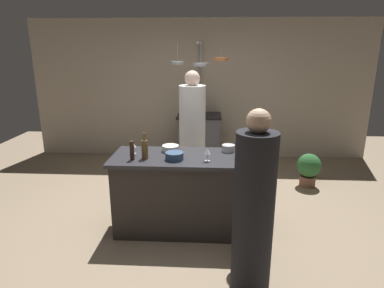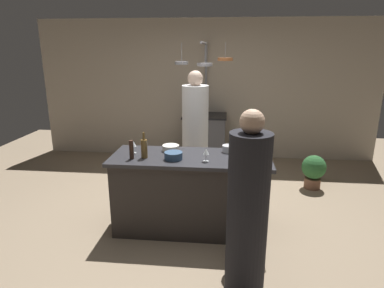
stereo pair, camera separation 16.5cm
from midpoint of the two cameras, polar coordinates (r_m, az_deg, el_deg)
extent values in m
plane|color=gray|center=(4.10, -1.31, -14.14)|extent=(9.00, 9.00, 0.00)
cube|color=#BCAD99|center=(6.43, 0.66, 9.31)|extent=(6.40, 0.16, 2.60)
cube|color=#332D2B|center=(3.90, -1.35, -8.69)|extent=(1.72, 0.66, 0.86)
cube|color=#2D2D33|center=(3.74, -1.40, -2.42)|extent=(1.80, 0.72, 0.04)
cube|color=#47474C|center=(6.21, 0.46, 0.87)|extent=(0.76, 0.60, 0.86)
cube|color=black|center=(6.11, 0.47, 4.90)|extent=(0.80, 0.64, 0.03)
cylinder|color=white|center=(4.81, -0.94, 0.68)|extent=(0.38, 0.38, 1.57)
sphere|color=beige|center=(4.65, -0.99, 11.24)|extent=(0.21, 0.21, 0.21)
cylinder|color=#4C4C51|center=(3.58, 7.75, -19.15)|extent=(0.28, 0.28, 0.02)
cylinder|color=#4C4C51|center=(3.40, 7.96, -14.74)|extent=(0.06, 0.06, 0.62)
cylinder|color=brown|center=(3.25, 8.19, -9.77)|extent=(0.26, 0.26, 0.04)
cylinder|color=black|center=(2.87, 8.85, -12.10)|extent=(0.34, 0.34, 1.44)
sphere|color=#D8AD8C|center=(2.59, 9.62, 3.90)|extent=(0.20, 0.20, 0.20)
cylinder|color=gray|center=(6.32, 0.59, 7.12)|extent=(0.04, 0.04, 2.15)
cylinder|color=gray|center=(5.59, 0.29, 17.00)|extent=(0.04, 1.30, 0.04)
cylinder|color=gray|center=(5.10, -3.50, 13.77)|extent=(0.20, 0.20, 0.04)
cylinder|color=gray|center=(5.11, -3.50, 15.41)|extent=(0.01, 0.01, 0.29)
cylinder|color=gray|center=(5.05, 0.53, 13.52)|extent=(0.23, 0.23, 0.04)
cylinder|color=gray|center=(5.09, 0.56, 15.31)|extent=(0.01, 0.01, 0.31)
cylinder|color=#B26638|center=(5.11, 4.04, 14.37)|extent=(0.23, 0.23, 0.04)
cylinder|color=gray|center=(5.08, 4.08, 15.70)|extent=(0.01, 0.01, 0.24)
cylinder|color=brown|center=(5.46, 18.43, -6.06)|extent=(0.24, 0.24, 0.16)
sphere|color=#2D6633|center=(5.37, 18.67, -3.49)|extent=(0.36, 0.36, 0.36)
cylinder|color=#382319|center=(3.66, -11.57, -1.10)|extent=(0.05, 0.05, 0.21)
cylinder|color=brown|center=(3.68, -9.41, -0.94)|extent=(0.07, 0.07, 0.20)
cylinder|color=brown|center=(3.64, -9.52, 1.24)|extent=(0.03, 0.03, 0.08)
cylinder|color=#143319|center=(3.71, 6.86, -0.57)|extent=(0.07, 0.07, 0.22)
cylinder|color=#143319|center=(3.67, 6.94, 1.72)|extent=(0.03, 0.03, 0.08)
cylinder|color=#B78C8E|center=(3.47, 8.18, -1.77)|extent=(0.07, 0.07, 0.22)
cylinder|color=#B78C8E|center=(3.43, 8.28, 0.68)|extent=(0.03, 0.03, 0.08)
cylinder|color=#193D23|center=(3.96, 10.55, 0.23)|extent=(0.07, 0.07, 0.21)
cylinder|color=#193D23|center=(3.92, 10.66, 2.27)|extent=(0.03, 0.03, 0.08)
cylinder|color=silver|center=(3.57, 1.32, -2.95)|extent=(0.06, 0.06, 0.01)
cylinder|color=silver|center=(3.55, 1.32, -2.34)|extent=(0.01, 0.01, 0.07)
cone|color=silver|center=(3.53, 1.33, -1.26)|extent=(0.07, 0.07, 0.06)
cylinder|color=silver|center=(3.88, -11.23, -1.66)|extent=(0.06, 0.06, 0.01)
cylinder|color=silver|center=(3.87, -11.26, -1.09)|extent=(0.01, 0.01, 0.07)
cone|color=silver|center=(3.85, -11.32, -0.10)|extent=(0.07, 0.07, 0.06)
cylinder|color=silver|center=(3.73, 9.31, -2.32)|extent=(0.06, 0.06, 0.01)
cylinder|color=silver|center=(3.71, 9.34, -1.73)|extent=(0.01, 0.01, 0.07)
cone|color=silver|center=(3.69, 9.39, -0.70)|extent=(0.07, 0.07, 0.06)
cylinder|color=#B7B7BC|center=(3.91, 5.08, -0.72)|extent=(0.15, 0.15, 0.08)
cylinder|color=#334C6B|center=(3.62, -4.35, -2.07)|extent=(0.20, 0.20, 0.08)
cylinder|color=silver|center=(3.91, -4.94, -0.75)|extent=(0.20, 0.20, 0.07)
camera|label=1|loc=(0.08, -91.23, -0.36)|focal=30.97mm
camera|label=2|loc=(0.08, 88.77, 0.36)|focal=30.97mm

